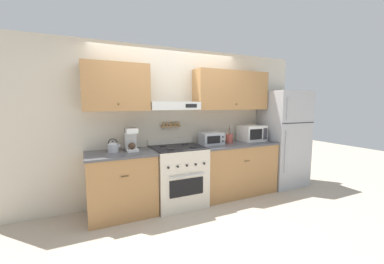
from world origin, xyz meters
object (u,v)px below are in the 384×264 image
object	(u,v)px
toaster_oven	(211,138)
utensil_crock	(229,138)
stove_range	(178,175)
refrigerator	(284,138)
coffee_maker	(131,139)
tea_kettle	(113,147)
microwave	(252,133)

from	to	relation	value
toaster_oven	utensil_crock	bearing A→B (deg)	0.26
stove_range	utensil_crock	distance (m)	1.17
refrigerator	toaster_oven	bearing A→B (deg)	176.96
coffee_maker	toaster_oven	bearing A→B (deg)	-1.62
stove_range	utensil_crock	size ratio (longest dim) A/B	3.33
toaster_oven	tea_kettle	bearing A→B (deg)	179.94
microwave	toaster_oven	world-z (taller)	microwave
stove_range	microwave	xyz separation A→B (m)	(1.56, 0.11, 0.60)
tea_kettle	coffee_maker	world-z (taller)	coffee_maker
coffee_maker	stove_range	bearing A→B (deg)	-10.40
utensil_crock	toaster_oven	size ratio (longest dim) A/B	0.81
tea_kettle	coffee_maker	bearing A→B (deg)	7.87
refrigerator	microwave	xyz separation A→B (m)	(-0.71, 0.11, 0.14)
microwave	refrigerator	bearing A→B (deg)	-8.39
stove_range	microwave	world-z (taller)	microwave
tea_kettle	toaster_oven	world-z (taller)	toaster_oven
stove_range	refrigerator	bearing A→B (deg)	0.13
coffee_maker	utensil_crock	xyz separation A→B (m)	(1.74, -0.04, -0.09)
utensil_crock	tea_kettle	bearing A→B (deg)	-180.00
refrigerator	coffee_maker	size ratio (longest dim) A/B	5.53
utensil_crock	toaster_oven	distance (m)	0.38
refrigerator	utensil_crock	distance (m)	1.24
tea_kettle	utensil_crock	bearing A→B (deg)	0.00
coffee_maker	toaster_oven	xyz separation A→B (m)	(1.36, -0.04, -0.07)
tea_kettle	utensil_crock	world-z (taller)	utensil_crock
stove_range	coffee_maker	distance (m)	0.95
utensil_crock	toaster_oven	bearing A→B (deg)	-179.74
stove_range	toaster_oven	bearing A→B (deg)	7.88
stove_range	refrigerator	size ratio (longest dim) A/B	0.56
stove_range	microwave	bearing A→B (deg)	4.05
refrigerator	tea_kettle	bearing A→B (deg)	178.45
refrigerator	coffee_maker	bearing A→B (deg)	177.61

